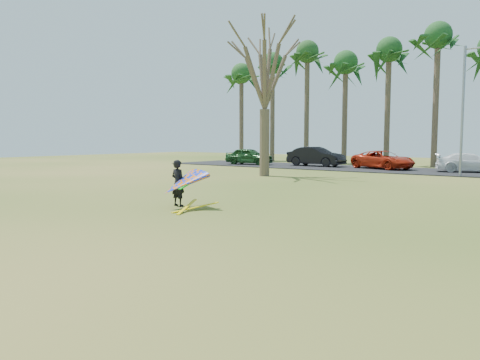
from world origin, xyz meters
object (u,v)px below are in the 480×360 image
Objects in this scene: car_0 at (249,156)px; bare_tree_left at (265,65)px; kite_flyer at (182,183)px; car_1 at (316,156)px; car_3 at (470,163)px; car_2 at (383,160)px; streetlight at (466,104)px.

bare_tree_left is at bearing -145.66° from car_0.
bare_tree_left is 4.06× the size of kite_flyer.
car_1 is (-1.96, 10.48, -6.05)m from bare_tree_left.
bare_tree_left is 15.77m from car_3.
car_3 is at bearing -67.27° from car_2.
kite_flyer is (5.49, -13.00, -6.07)m from bare_tree_left.
bare_tree_left is 2.26× the size of car_0.
car_2 is 2.08× the size of kite_flyer.
bare_tree_left reaches higher than car_2.
car_1 reaches higher than car_2.
car_0 is at bearing 130.94° from bare_tree_left.
car_0 is at bearing 77.31° from car_3.
streetlight reaches higher than car_2.
car_3 is 24.04m from kite_flyer.
car_0 is (-18.05, 2.09, -3.67)m from streetlight.
car_0 is 6.09m from car_1.
kite_flyer is (-4.36, -23.64, 0.13)m from car_3.
car_1 is (-12.12, 3.48, -3.60)m from streetlight.
streetlight is at bearing 76.85° from kite_flyer.
bare_tree_left is 1.95× the size of car_2.
car_1 is 11.81m from car_3.
car_0 is at bearing 117.48° from car_2.
car_2 is (3.78, 10.44, -6.17)m from bare_tree_left.
streetlight is at bearing 167.18° from car_3.
streetlight is at bearing -103.22° from car_0.
car_1 is at bearing 100.59° from bare_tree_left.
car_0 is 0.96× the size of car_3.
car_1 is 1.09× the size of car_3.
bare_tree_left is at bearing -145.43° from streetlight.
streetlight is 1.87× the size of car_0.
car_0 is 11.75m from car_2.
car_3 is at bearing -91.62° from car_0.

